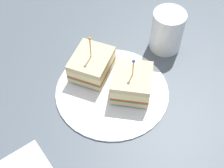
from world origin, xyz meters
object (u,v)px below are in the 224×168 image
object	(u,v)px
plate	(112,90)
drink_glass	(167,33)
sandwich_half_back	(132,83)
sandwich_half_front	(92,64)

from	to	relation	value
plate	drink_glass	bearing A→B (deg)	163.19
plate	sandwich_half_back	xyz separation A→B (cm)	(-1.72, 4.00, 3.17)
drink_glass	sandwich_half_back	bearing A→B (deg)	-5.66
plate	sandwich_half_front	xyz separation A→B (cm)	(-2.69, -6.54, 3.01)
sandwich_half_back	drink_glass	bearing A→B (deg)	174.34
plate	sandwich_half_back	size ratio (longest dim) A/B	2.34
plate	sandwich_half_back	world-z (taller)	sandwich_half_back
sandwich_half_back	sandwich_half_front	bearing A→B (deg)	-95.25
plate	sandwich_half_front	size ratio (longest dim) A/B	2.30
sandwich_half_front	plate	bearing A→B (deg)	67.62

